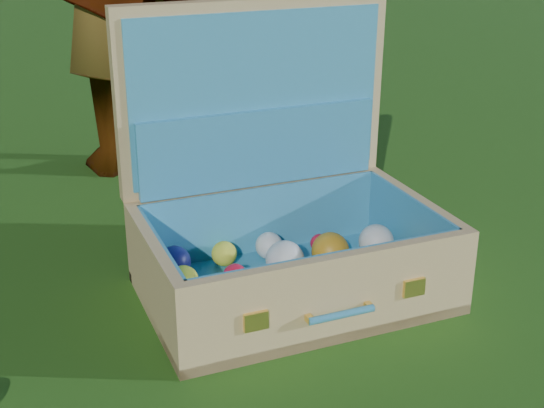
{
  "coord_description": "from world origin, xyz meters",
  "views": [
    {
      "loc": [
        -0.77,
        -1.32,
        0.84
      ],
      "look_at": [
        0.08,
        0.0,
        0.19
      ],
      "focal_mm": 50.0,
      "sensor_mm": 36.0,
      "label": 1
    }
  ],
  "objects": [
    {
      "name": "ground",
      "position": [
        0.0,
        0.0,
        0.0
      ],
      "size": [
        60.0,
        60.0,
        0.0
      ],
      "primitive_type": "plane",
      "color": "#215114",
      "rests_on": "ground"
    },
    {
      "name": "suitcase",
      "position": [
        0.09,
        -0.01,
        0.18
      ],
      "size": [
        0.72,
        0.58,
        0.63
      ],
      "rotation": [
        0.0,
        0.0,
        -0.18
      ],
      "color": "tan",
      "rests_on": "ground"
    }
  ]
}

